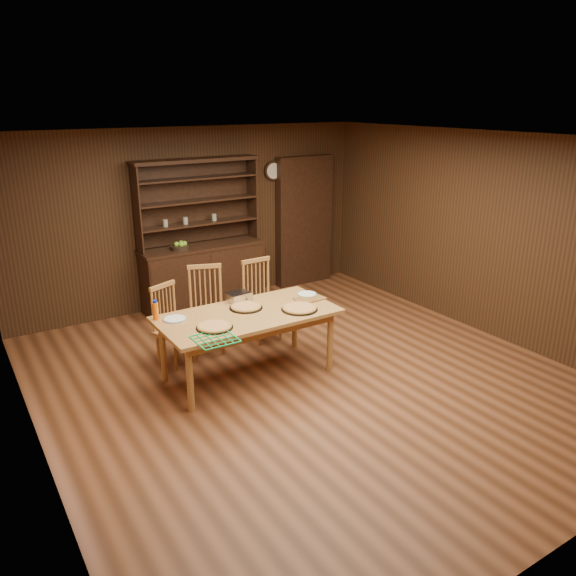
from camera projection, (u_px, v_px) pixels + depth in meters
floor at (307, 378)px, 6.28m from camera, size 6.00×6.00×0.00m
room_shell at (309, 241)px, 5.77m from camera, size 6.00×6.00×6.00m
china_hutch at (203, 268)px, 8.28m from camera, size 1.84×0.52×2.17m
doorway at (304, 221)px, 9.22m from camera, size 1.00×0.18×2.10m
wall_clock at (273, 171)px, 8.71m from camera, size 0.30×0.05×0.30m
dining_table at (248, 320)px, 6.14m from camera, size 1.94×0.97×0.75m
chair_left at (170, 322)px, 6.51m from camera, size 0.51×0.50×0.96m
chair_center at (207, 306)px, 6.87m from camera, size 0.55×0.54×1.06m
chair_right at (260, 297)px, 7.20m from camera, size 0.44×0.42×1.04m
pizza_left at (215, 326)px, 5.71m from camera, size 0.38×0.38×0.04m
pizza_right at (299, 308)px, 6.21m from camera, size 0.41×0.41×0.04m
pizza_center at (246, 307)px, 6.25m from camera, size 0.37×0.37×0.04m
cooling_rack at (215, 339)px, 5.45m from camera, size 0.45×0.45×0.02m
plate_left at (175, 319)px, 5.93m from camera, size 0.25×0.25×0.02m
plate_right at (307, 294)px, 6.68m from camera, size 0.23×0.23×0.02m
foil_dish at (239, 297)px, 6.46m from camera, size 0.28×0.21×0.10m
juice_bottle at (156, 311)px, 5.91m from camera, size 0.06×0.06×0.22m
pot_holder_a at (316, 298)px, 6.56m from camera, size 0.20×0.20×0.01m
pot_holder_b at (303, 300)px, 6.49m from camera, size 0.25×0.25×0.01m
fruit_bowl at (180, 246)px, 7.93m from camera, size 0.27×0.27×0.12m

